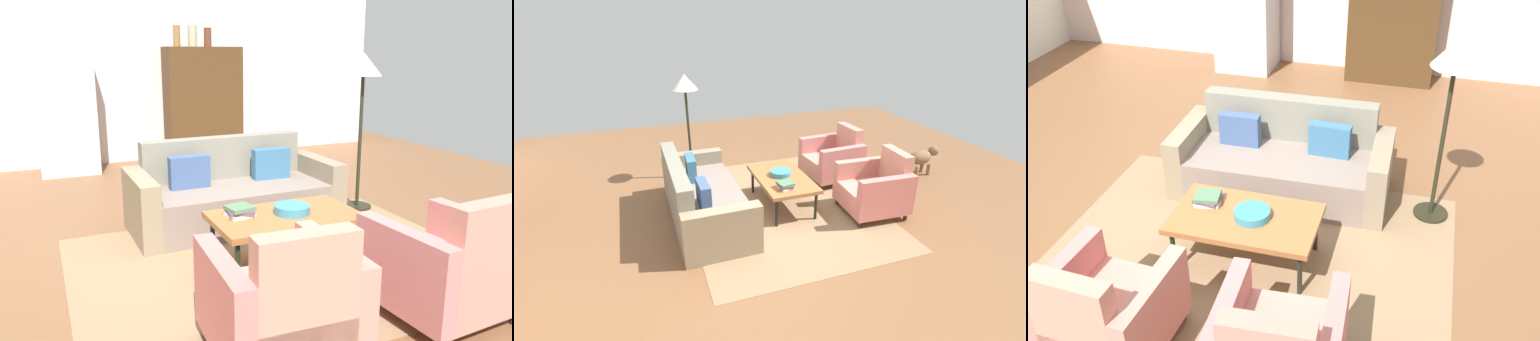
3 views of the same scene
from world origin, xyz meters
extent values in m
plane|color=brown|center=(0.00, 0.00, 0.00)|extent=(10.51, 10.51, 0.00)
cube|color=#8B6D4E|center=(0.39, -0.39, 0.00)|extent=(3.40, 2.60, 0.01)
cube|color=gray|center=(0.39, 0.66, 0.21)|extent=(1.76, 0.94, 0.42)
cube|color=slate|center=(0.39, 1.02, 0.43)|extent=(1.74, 0.22, 0.86)
cube|color=gray|center=(1.35, 0.68, 0.31)|extent=(0.20, 0.90, 0.62)
cube|color=gray|center=(-0.57, 0.64, 0.31)|extent=(0.20, 0.90, 0.62)
cube|color=#346289|center=(0.84, 0.77, 0.58)|extent=(0.40, 0.13, 0.32)
cube|color=#3B5382|center=(-0.06, 0.75, 0.58)|extent=(0.40, 0.13, 0.32)
cylinder|color=black|center=(-0.14, -0.16, 0.20)|extent=(0.04, 0.04, 0.40)
cylinder|color=black|center=(0.92, -0.16, 0.20)|extent=(0.04, 0.04, 0.40)
cylinder|color=black|center=(-0.14, -0.72, 0.20)|extent=(0.04, 0.04, 0.40)
cylinder|color=black|center=(0.92, -0.72, 0.20)|extent=(0.04, 0.04, 0.40)
cube|color=#9A6034|center=(0.39, -0.44, 0.42)|extent=(1.20, 0.70, 0.05)
cylinder|color=#341D23|center=(-0.53, -1.18, 0.05)|extent=(0.05, 0.05, 0.10)
cylinder|color=#3B2719|center=(0.15, -1.22, 0.05)|extent=(0.05, 0.05, 0.10)
cylinder|color=#322812|center=(-0.56, -1.86, 0.05)|extent=(0.05, 0.05, 0.10)
cylinder|color=#312017|center=(0.12, -1.89, 0.05)|extent=(0.05, 0.05, 0.10)
cube|color=tan|center=(-0.21, -1.54, 0.25)|extent=(0.60, 0.83, 0.30)
cube|color=tan|center=(-0.22, -1.87, 0.49)|extent=(0.57, 0.17, 0.78)
cube|color=#CF706C|center=(-0.54, -1.52, 0.38)|extent=(0.16, 0.81, 0.56)
cube|color=tan|center=(0.13, -1.56, 0.38)|extent=(0.16, 0.81, 0.56)
cylinder|color=black|center=(0.63, -1.22, 0.05)|extent=(0.05, 0.05, 0.10)
cylinder|color=#31271D|center=(1.31, -1.18, 0.05)|extent=(0.05, 0.05, 0.10)
cylinder|color=#3A2122|center=(0.68, -1.90, 0.05)|extent=(0.05, 0.05, 0.10)
cylinder|color=#391D20|center=(1.36, -1.85, 0.05)|extent=(0.05, 0.05, 0.10)
cube|color=tan|center=(0.99, -1.54, 0.25)|extent=(0.61, 0.83, 0.30)
cube|color=tan|center=(1.02, -1.87, 0.49)|extent=(0.57, 0.18, 0.78)
cube|color=#C47371|center=(0.66, -1.56, 0.38)|extent=(0.17, 0.81, 0.56)
cube|color=#C7726F|center=(1.33, -1.51, 0.38)|extent=(0.17, 0.81, 0.56)
cylinder|color=teal|center=(0.46, -0.44, 0.48)|extent=(0.29, 0.29, 0.07)
cube|color=beige|center=(0.04, -0.34, 0.46)|extent=(0.23, 0.20, 0.03)
cube|color=#574568|center=(0.04, -0.34, 0.49)|extent=(0.22, 0.20, 0.03)
cube|color=#4C7352|center=(0.04, -0.34, 0.52)|extent=(0.23, 0.22, 0.03)
cylinder|color=black|center=(1.87, 0.64, 0.01)|extent=(0.32, 0.32, 0.03)
cylinder|color=black|center=(1.87, 0.64, 0.76)|extent=(0.04, 0.04, 1.45)
cone|color=silver|center=(1.87, 0.64, 1.60)|extent=(0.40, 0.40, 0.24)
cylinder|color=brown|center=(0.72, -3.20, 0.10)|extent=(0.06, 0.06, 0.20)
cylinder|color=brown|center=(0.57, -3.22, 0.10)|extent=(0.06, 0.06, 0.20)
cylinder|color=brown|center=(0.68, -2.91, 0.10)|extent=(0.06, 0.06, 0.20)
cylinder|color=brown|center=(0.53, -2.93, 0.10)|extent=(0.06, 0.06, 0.20)
ellipsoid|color=brown|center=(0.63, -3.06, 0.32)|extent=(0.29, 0.45, 0.24)
sphere|color=brown|center=(0.66, -3.35, 0.39)|extent=(0.17, 0.17, 0.17)
cylinder|color=brown|center=(0.59, -2.79, 0.36)|extent=(0.05, 0.14, 0.17)
camera|label=1|loc=(-1.38, -3.86, 1.75)|focal=34.90mm
camera|label=2|loc=(-4.08, 1.33, 2.59)|focal=26.08mm
camera|label=3|loc=(1.68, -3.91, 3.18)|focal=39.63mm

